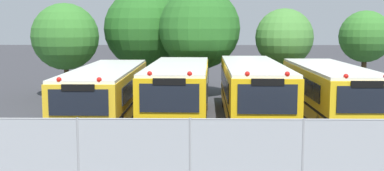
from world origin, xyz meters
TOP-DOWN VIEW (x-y plane):
  - ground_plane at (0.00, 0.00)m, footprint 160.00×160.00m
  - school_bus_0 at (-4.94, 0.04)m, footprint 2.65×10.38m
  - school_bus_1 at (-1.68, -0.16)m, footprint 2.84×9.57m
  - school_bus_2 at (1.63, 0.03)m, footprint 2.67×10.65m
  - school_bus_3 at (5.09, 0.14)m, footprint 2.62×9.80m
  - tree_0 at (-8.63, 6.88)m, footprint 3.92×3.92m
  - tree_1 at (-4.21, 9.52)m, footprint 5.06×5.06m
  - tree_2 at (-0.77, 7.39)m, footprint 4.83×4.83m
  - tree_3 at (4.28, 7.61)m, footprint 3.46×3.46m
  - tree_4 at (9.98, 9.40)m, footprint 3.58×3.29m
  - chainlink_fence at (0.57, -8.09)m, footprint 15.94×0.07m
  - traffic_cone at (1.00, -7.30)m, footprint 0.41×0.41m

SIDE VIEW (x-z plane):
  - ground_plane at x=0.00m, z-range 0.00..0.00m
  - traffic_cone at x=1.00m, z-range 0.00..0.54m
  - chainlink_fence at x=0.57m, z-range 0.04..1.75m
  - school_bus_0 at x=-4.94m, z-range 0.07..2.58m
  - school_bus_3 at x=5.09m, z-range 0.07..2.67m
  - school_bus_1 at x=-1.68m, z-range 0.07..2.76m
  - school_bus_2 at x=1.63m, z-range 0.07..2.80m
  - tree_3 at x=4.28m, z-range 0.86..6.13m
  - tree_4 at x=9.98m, z-range 0.95..6.15m
  - tree_0 at x=-8.63m, z-range 0.84..6.40m
  - tree_1 at x=-4.21m, z-range 0.65..7.22m
  - tree_2 at x=-0.77m, z-range 0.91..7.40m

